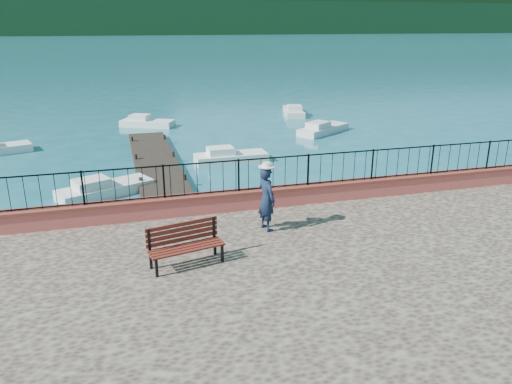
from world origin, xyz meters
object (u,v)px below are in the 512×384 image
person (267,199)px  boat_5 (294,109)px  boat_2 (323,127)px  boat_1 (231,154)px  boat_0 (105,185)px  park_bench (186,253)px  boat_4 (147,120)px

person → boat_5: person is taller
person → boat_2: (8.75, 16.43, -1.69)m
boat_1 → boat_2: size_ratio=0.90×
boat_0 → boat_1: (5.99, 3.49, 0.00)m
park_bench → boat_5: park_bench is taller
park_bench → boat_2: (11.16, 17.91, -1.09)m
park_bench → boat_2: size_ratio=0.46×
person → boat_1: bearing=-23.5°
boat_1 → boat_5: 13.97m
boat_0 → boat_5: same height
park_bench → boat_2: 21.13m
boat_1 → boat_2: same height
boat_1 → boat_2: 8.76m
boat_0 → boat_5: bearing=23.9°
park_bench → person: person is taller
park_bench → boat_1: 13.47m
boat_1 → boat_5: (7.55, 11.76, 0.00)m
person → boat_0: person is taller
person → boat_5: size_ratio=0.47×
boat_4 → park_bench: bearing=-65.2°
boat_0 → boat_5: (13.54, 15.25, 0.00)m
boat_5 → boat_4: bearing=112.1°
boat_0 → boat_5: size_ratio=0.99×
boat_1 → boat_4: 10.72m
person → boat_5: (9.20, 23.07, -1.69)m
person → boat_5: bearing=-37.0°
person → boat_2: size_ratio=0.45×
boat_4 → boat_2: bearing=0.7°
park_bench → boat_0: (-1.94, 9.31, -1.09)m
person → boat_1: (1.64, 11.32, -1.69)m
boat_0 → boat_4: size_ratio=1.07×
boat_2 → boat_4: 11.61m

